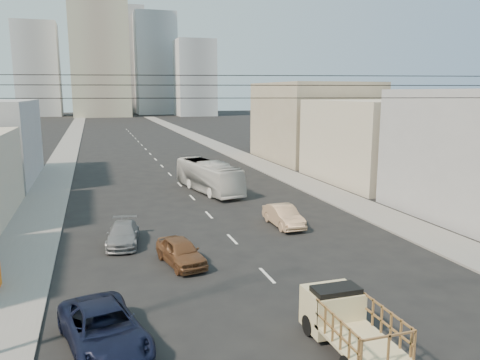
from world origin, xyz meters
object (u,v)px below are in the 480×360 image
navy_pickup (104,329)px  sedan_brown (181,252)px  flatbed_pickup (348,319)px  city_bus (208,176)px  sedan_tan (284,216)px  sedan_grey (123,234)px

navy_pickup → sedan_brown: navy_pickup is taller
navy_pickup → sedan_brown: size_ratio=1.30×
navy_pickup → flatbed_pickup: bearing=-29.8°
city_bus → sedan_tan: city_bus is taller
sedan_tan → sedan_brown: bearing=-148.4°
sedan_tan → sedan_grey: (-10.44, -0.71, -0.08)m
flatbed_pickup → sedan_grey: 15.50m
sedan_grey → sedan_brown: bearing=-50.3°
flatbed_pickup → city_bus: bearing=86.6°
sedan_brown → sedan_grey: bearing=110.3°
sedan_grey → navy_pickup: bearing=-89.0°
flatbed_pickup → city_bus: city_bus is taller
flatbed_pickup → sedan_tan: flatbed_pickup is taller
city_bus → sedan_brown: city_bus is taller
sedan_brown → sedan_tan: sedan_tan is taller
sedan_brown → sedan_tan: 9.24m
navy_pickup → city_bus: 26.35m
navy_pickup → sedan_tan: 16.95m
navy_pickup → city_bus: city_bus is taller
flatbed_pickup → sedan_tan: (3.75, 14.68, -0.40)m
city_bus → sedan_grey: city_bus is taller
city_bus → sedan_tan: bearing=-91.2°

